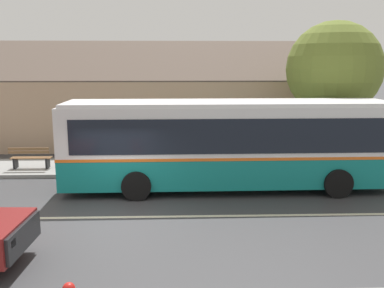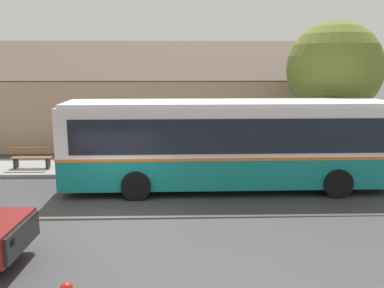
{
  "view_description": "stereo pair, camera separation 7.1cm",
  "coord_description": "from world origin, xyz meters",
  "px_view_note": "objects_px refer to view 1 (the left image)",
  "views": [
    {
      "loc": [
        2.0,
        -12.26,
        4.56
      ],
      "look_at": [
        2.55,
        4.23,
        1.42
      ],
      "focal_mm": 40.0,
      "sensor_mm": 36.0,
      "label": 1
    },
    {
      "loc": [
        2.07,
        -12.26,
        4.56
      ],
      "look_at": [
        2.55,
        4.23,
        1.42
      ],
      "focal_mm": 40.0,
      "sensor_mm": 36.0,
      "label": 2
    }
  ],
  "objects_px": {
    "bench_down_street": "(139,159)",
    "street_tree_primary": "(334,69)",
    "transit_bus": "(229,142)",
    "bench_by_building": "(31,159)"
  },
  "relations": [
    {
      "from": "bench_down_street",
      "to": "transit_bus",
      "type": "bearing_deg",
      "value": -36.16
    },
    {
      "from": "transit_bus",
      "to": "bench_by_building",
      "type": "bearing_deg",
      "value": 161.56
    },
    {
      "from": "bench_down_street",
      "to": "street_tree_primary",
      "type": "height_order",
      "value": "street_tree_primary"
    },
    {
      "from": "transit_bus",
      "to": "bench_by_building",
      "type": "relative_size",
      "value": 7.04
    },
    {
      "from": "street_tree_primary",
      "to": "bench_by_building",
      "type": "bearing_deg",
      "value": -174.56
    },
    {
      "from": "street_tree_primary",
      "to": "transit_bus",
      "type": "bearing_deg",
      "value": -142.54
    },
    {
      "from": "bench_by_building",
      "to": "street_tree_primary",
      "type": "relative_size",
      "value": 0.26
    },
    {
      "from": "bench_down_street",
      "to": "street_tree_primary",
      "type": "distance_m",
      "value": 9.51
    },
    {
      "from": "bench_down_street",
      "to": "street_tree_primary",
      "type": "bearing_deg",
      "value": 9.18
    },
    {
      "from": "bench_down_street",
      "to": "bench_by_building",
      "type": "bearing_deg",
      "value": 178.27
    }
  ]
}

